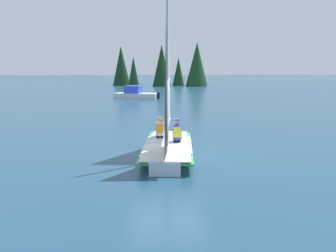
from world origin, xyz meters
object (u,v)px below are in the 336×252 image
object	(u,v)px
sailboat_main	(168,129)
sailor_helm	(177,134)
motorboat_distant	(136,94)
sailor_crew	(160,131)

from	to	relation	value
sailboat_main	sailor_helm	bearing A→B (deg)	138.69
sailor_helm	motorboat_distant	world-z (taller)	motorboat_distant
sailor_crew	sailboat_main	bearing A→B (deg)	18.14
sailor_crew	motorboat_distant	world-z (taller)	motorboat_distant
sailor_helm	sailor_crew	bearing A→B (deg)	-137.04
sailboat_main	sailor_crew	world-z (taller)	sailboat_main
sailboat_main	sailor_helm	size ratio (longest dim) A/B	5.13
sailboat_main	motorboat_distant	world-z (taller)	sailboat_main
sailor_helm	motorboat_distant	size ratio (longest dim) A/B	0.26
sailboat_main	sailor_helm	distance (m)	0.51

